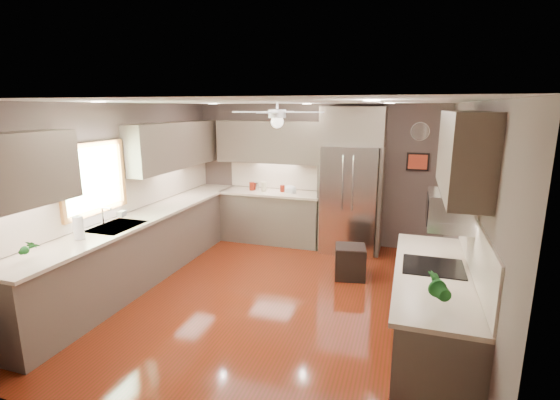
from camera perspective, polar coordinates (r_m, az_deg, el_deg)
The scene contains 28 objects.
floor at distance 5.48m, azimuth -1.37°, elevation -13.52°, with size 5.00×5.00×0.00m, color #4F1F0A.
ceiling at distance 4.91m, azimuth -1.53°, elevation 13.62°, with size 5.00×5.00×0.00m, color white.
wall_back at distance 7.41m, azimuth 4.97°, elevation 3.64°, with size 4.50×4.50×0.00m, color brown.
wall_front at distance 2.93m, azimuth -18.19°, elevation -11.72°, with size 4.50×4.50×0.00m, color brown.
wall_left at distance 6.15m, azimuth -21.63°, elevation 0.86°, with size 5.00×5.00×0.00m, color brown.
wall_right at distance 4.82m, azimuth 24.73°, elevation -2.59°, with size 5.00×5.00×0.00m, color brown.
canister_a at distance 7.48m, azimuth -3.99°, elevation 1.95°, with size 0.09×0.09×0.15m, color maroon.
canister_b at distance 7.52m, azimuth -3.32°, elevation 1.94°, with size 0.09×0.09×0.14m, color silver.
canister_c at distance 7.39m, azimuth -2.28°, elevation 1.93°, with size 0.10×0.10×0.16m, color beige.
canister_d at distance 7.34m, azimuth 0.33°, elevation 1.62°, with size 0.08×0.08×0.13m, color maroon.
soap_bottle at distance 5.94m, azimuth -21.21°, elevation -1.75°, with size 0.08×0.08×0.17m, color white.
potted_plant_left at distance 4.78m, azimuth -32.04°, elevation -5.70°, with size 0.14×0.10×0.27m, color #16501A.
potted_plant_right at distance 3.39m, azimuth 21.43°, elevation -11.26°, with size 0.18×0.14×0.32m, color #16501A.
bowl at distance 7.24m, azimuth 1.43°, elevation 1.19°, with size 0.23×0.23×0.06m, color beige.
left_run at distance 6.28m, azimuth -18.09°, elevation -5.87°, with size 0.65×4.70×1.45m.
back_run at distance 7.49m, azimuth -1.07°, elevation -2.21°, with size 1.85×0.65×1.45m.
uppers at distance 5.87m, azimuth -6.06°, elevation 7.30°, with size 4.50×4.70×0.95m.
window at distance 5.71m, azimuth -24.80°, elevation 2.77°, with size 0.05×1.12×0.92m.
sink at distance 5.66m, azimuth -22.03°, elevation -3.75°, with size 0.50×0.70×0.32m.
refrigerator at distance 6.96m, azimuth 9.95°, elevation 2.38°, with size 1.06×0.75×2.45m.
right_run at distance 4.31m, azimuth 20.57°, elevation -14.96°, with size 0.70×2.20×1.45m.
microwave at distance 4.21m, azimuth 22.82°, elevation -1.30°, with size 0.43×0.55×0.34m.
ceiling_fan at distance 5.19m, azimuth -0.40°, elevation 11.74°, with size 1.18×1.18×0.32m.
recessed_lights at distance 5.30m, azimuth -0.48°, elevation 13.51°, with size 2.84×3.14×0.01m.
wall_clock at distance 7.12m, azimuth 19.10°, elevation 9.09°, with size 0.30×0.03×0.30m.
framed_print at distance 7.16m, azimuth 18.80°, elevation 5.11°, with size 0.36×0.03×0.30m.
stool at distance 6.07m, azimuth 9.83°, elevation -8.55°, with size 0.50×0.50×0.49m.
paper_towel at distance 5.24m, azimuth -26.48°, elevation -3.51°, with size 0.12×0.12×0.29m.
Camera 1 is at (1.63, -4.63, 2.44)m, focal length 26.00 mm.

